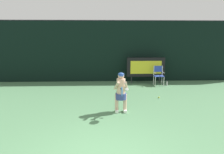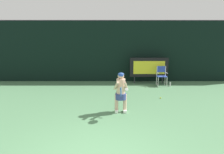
{
  "view_description": "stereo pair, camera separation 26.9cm",
  "coord_description": "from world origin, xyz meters",
  "px_view_note": "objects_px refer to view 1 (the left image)",
  "views": [
    {
      "loc": [
        0.1,
        -3.87,
        2.64
      ],
      "look_at": [
        0.41,
        4.36,
        1.05
      ],
      "focal_mm": 32.8,
      "sensor_mm": 36.0,
      "label": 1
    },
    {
      "loc": [
        0.37,
        -3.87,
        2.64
      ],
      "look_at": [
        0.41,
        4.36,
        1.05
      ],
      "focal_mm": 32.8,
      "sensor_mm": 36.0,
      "label": 2
    }
  ],
  "objects_px": {
    "tennis_ball_loose": "(159,97)",
    "scoreboard": "(146,67)",
    "tennis_player": "(121,91)",
    "water_bottle": "(167,84)",
    "umpire_chair": "(159,74)",
    "tennis_racket": "(122,91)"
  },
  "relations": [
    {
      "from": "umpire_chair",
      "to": "tennis_player",
      "type": "distance_m",
      "value": 4.8
    },
    {
      "from": "tennis_racket",
      "to": "tennis_ball_loose",
      "type": "height_order",
      "value": "tennis_racket"
    },
    {
      "from": "water_bottle",
      "to": "tennis_ball_loose",
      "type": "distance_m",
      "value": 2.56
    },
    {
      "from": "umpire_chair",
      "to": "water_bottle",
      "type": "relative_size",
      "value": 4.08
    },
    {
      "from": "scoreboard",
      "to": "water_bottle",
      "type": "xyz_separation_m",
      "value": [
        1.07,
        -0.73,
        -0.82
      ]
    },
    {
      "from": "tennis_racket",
      "to": "tennis_ball_loose",
      "type": "xyz_separation_m",
      "value": [
        1.85,
        2.23,
        -0.88
      ]
    },
    {
      "from": "scoreboard",
      "to": "tennis_player",
      "type": "xyz_separation_m",
      "value": [
        -1.82,
        -4.69,
        -0.17
      ]
    },
    {
      "from": "umpire_chair",
      "to": "tennis_ball_loose",
      "type": "relative_size",
      "value": 15.88
    },
    {
      "from": "umpire_chair",
      "to": "tennis_racket",
      "type": "bearing_deg",
      "value": -117.56
    },
    {
      "from": "tennis_player",
      "to": "tennis_racket",
      "type": "bearing_deg",
      "value": -92.31
    },
    {
      "from": "tennis_ball_loose",
      "to": "scoreboard",
      "type": "bearing_deg",
      "value": 90.14
    },
    {
      "from": "umpire_chair",
      "to": "tennis_racket",
      "type": "xyz_separation_m",
      "value": [
        -2.47,
        -4.73,
        0.3
      ]
    },
    {
      "from": "umpire_chair",
      "to": "tennis_ball_loose",
      "type": "distance_m",
      "value": 2.64
    },
    {
      "from": "tennis_racket",
      "to": "tennis_player",
      "type": "bearing_deg",
      "value": 103.07
    },
    {
      "from": "scoreboard",
      "to": "water_bottle",
      "type": "relative_size",
      "value": 8.3
    },
    {
      "from": "umpire_chair",
      "to": "water_bottle",
      "type": "bearing_deg",
      "value": -21.17
    },
    {
      "from": "water_bottle",
      "to": "tennis_racket",
      "type": "relative_size",
      "value": 0.44
    },
    {
      "from": "scoreboard",
      "to": "tennis_racket",
      "type": "relative_size",
      "value": 3.65
    },
    {
      "from": "scoreboard",
      "to": "water_bottle",
      "type": "distance_m",
      "value": 1.54
    },
    {
      "from": "tennis_player",
      "to": "tennis_ball_loose",
      "type": "relative_size",
      "value": 21.15
    },
    {
      "from": "tennis_racket",
      "to": "scoreboard",
      "type": "bearing_deg",
      "value": 86.13
    },
    {
      "from": "umpire_chair",
      "to": "water_bottle",
      "type": "xyz_separation_m",
      "value": [
        0.45,
        -0.17,
        -0.5
      ]
    }
  ]
}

